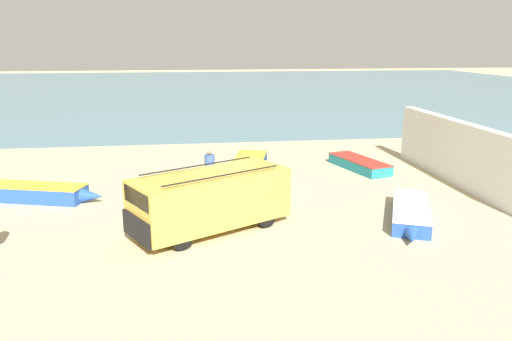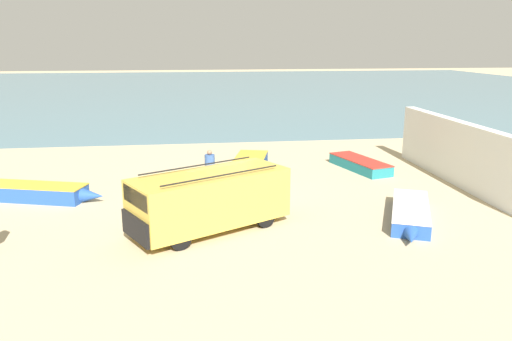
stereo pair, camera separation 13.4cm
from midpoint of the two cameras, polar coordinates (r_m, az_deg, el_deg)
ground_plane at (r=20.54m, az=-4.65°, el=-3.43°), size 200.00×200.00×0.00m
sea_water at (r=71.81m, az=-7.25°, el=9.32°), size 120.00×80.00×0.01m
harbor_wall at (r=24.33m, az=22.07°, el=1.85°), size 0.50×11.08×2.85m
parked_van at (r=17.07m, az=-5.47°, el=-3.25°), size 5.76×4.39×2.15m
fishing_rowboat_0 at (r=25.56m, az=-0.95°, el=0.86°), size 2.35×4.37×0.57m
fishing_rowboat_1 at (r=22.25m, az=-23.66°, el=-2.36°), size 5.12×2.41×0.65m
fishing_rowboat_2 at (r=18.98m, az=17.09°, el=-4.71°), size 2.83×4.90×0.55m
fishing_rowboat_3 at (r=26.07m, az=11.37°, el=0.81°), size 2.28×4.76×0.54m
fisherman_1 at (r=22.18m, az=-5.49°, el=0.63°), size 0.45×0.45×1.71m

